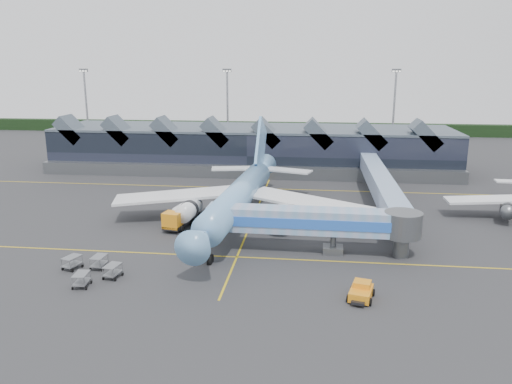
# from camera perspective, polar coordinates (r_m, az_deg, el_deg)

# --- Properties ---
(ground) EXTENTS (260.00, 260.00, 0.00)m
(ground) POSITION_cam_1_polar(r_m,az_deg,el_deg) (70.10, -1.19, -5.05)
(ground) COLOR #2B2B2E
(ground) RESTS_ON ground
(taxi_stripes) EXTENTS (120.00, 60.00, 0.01)m
(taxi_stripes) POSITION_cam_1_polar(r_m,az_deg,el_deg) (79.53, -0.20, -2.69)
(taxi_stripes) COLOR gold
(taxi_stripes) RESTS_ON ground
(tree_line_far) EXTENTS (260.00, 4.00, 4.00)m
(tree_line_far) POSITION_cam_1_polar(r_m,az_deg,el_deg) (177.06, 3.74, 7.31)
(tree_line_far) COLOR black
(tree_line_far) RESTS_ON ground
(terminal) EXTENTS (90.00, 22.25, 12.52)m
(terminal) POSITION_cam_1_polar(r_m,az_deg,el_deg) (115.25, -0.46, 5.09)
(terminal) COLOR black
(terminal) RESTS_ON ground
(light_masts) EXTENTS (132.40, 42.56, 22.45)m
(light_masts) POSITION_cam_1_polar(r_m,az_deg,el_deg) (129.33, 12.11, 9.17)
(light_masts) COLOR #909298
(light_masts) RESTS_ON ground
(main_airliner) EXTENTS (40.04, 46.16, 14.82)m
(main_airliner) POSITION_cam_1_polar(r_m,az_deg,el_deg) (75.25, -1.76, -0.24)
(main_airliner) COLOR #6EAADF
(main_airliner) RESTS_ON ground
(jet_bridge) EXTENTS (26.75, 4.61, 5.89)m
(jet_bridge) POSITION_cam_1_polar(r_m,az_deg,el_deg) (63.26, 7.84, -3.48)
(jet_bridge) COLOR #79A3C9
(jet_bridge) RESTS_ON ground
(fuel_truck) EXTENTS (4.12, 9.95, 3.31)m
(fuel_truck) POSITION_cam_1_polar(r_m,az_deg,el_deg) (75.29, -8.25, -2.35)
(fuel_truck) COLOR black
(fuel_truck) RESTS_ON ground
(pushback_tug) EXTENTS (3.11, 4.18, 1.71)m
(pushback_tug) POSITION_cam_1_polar(r_m,az_deg,el_deg) (52.91, 11.92, -11.09)
(pushback_tug) COLOR orange
(pushback_tug) RESTS_ON ground
(baggage_carts) EXTENTS (7.64, 7.31, 1.52)m
(baggage_carts) POSITION_cam_1_polar(r_m,az_deg,el_deg) (60.17, -18.29, -8.25)
(baggage_carts) COLOR gray
(baggage_carts) RESTS_ON ground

